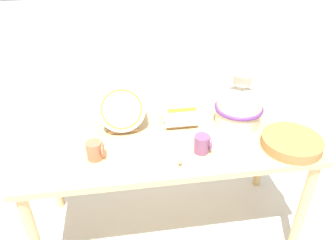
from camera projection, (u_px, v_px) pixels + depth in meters
The scene contains 9 objects.
ground_plane at pixel (168, 225), 2.17m from camera, with size 14.00×14.00×0.00m, color silver.
display_table at pixel (168, 149), 1.83m from camera, with size 1.55×0.67×0.72m.
ceramic_vase at pixel (240, 102), 1.83m from camera, with size 0.28×0.28×0.34m.
dish_rack_round_plates at pixel (122, 109), 1.81m from camera, with size 0.26×0.22×0.27m.
dish_rack_square_plates at pixel (179, 111), 1.89m from camera, with size 0.19×0.20×0.21m.
wicker_charger_stack at pixel (292, 142), 1.70m from camera, with size 0.31×0.31×0.05m.
mug_terracotta_glaze at pixel (95, 150), 1.61m from camera, with size 0.09×0.08×0.10m.
mug_cream_glaze at pixel (172, 157), 1.56m from camera, with size 0.09×0.08×0.10m.
mug_plum_glaze at pixel (203, 144), 1.65m from camera, with size 0.09×0.08×0.10m.
Camera 1 is at (-0.22, -1.44, 1.75)m, focal length 35.00 mm.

